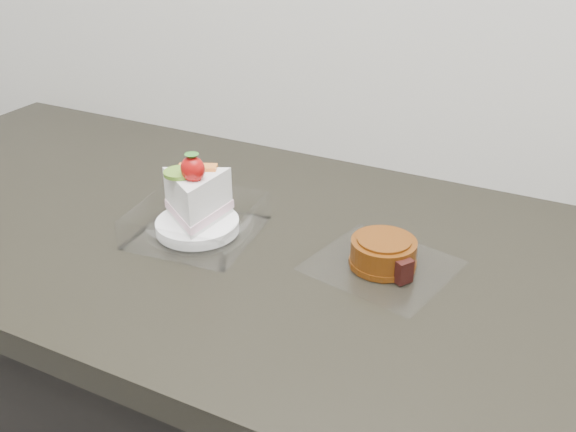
# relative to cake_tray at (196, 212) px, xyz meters

# --- Properties ---
(cake_tray) EXTENTS (0.18, 0.18, 0.13)m
(cake_tray) POSITION_rel_cake_tray_xyz_m (0.00, 0.00, 0.00)
(cake_tray) COLOR white
(cake_tray) RESTS_ON counter
(mooncake_wrap) EXTENTS (0.20, 0.19, 0.04)m
(mooncake_wrap) POSITION_rel_cake_tray_xyz_m (0.27, 0.04, -0.02)
(mooncake_wrap) COLOR white
(mooncake_wrap) RESTS_ON counter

